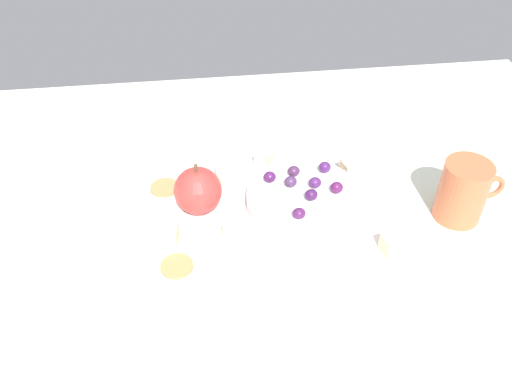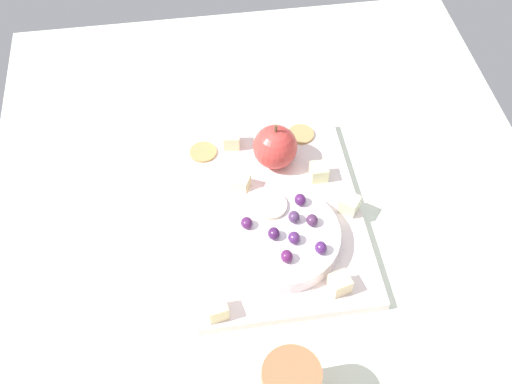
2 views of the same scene
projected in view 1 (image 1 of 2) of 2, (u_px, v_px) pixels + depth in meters
table at (291, 225)px, 84.76cm from camera, size 110.92×86.89×3.43cm
platter at (267, 213)px, 83.03cm from camera, size 35.06×26.02×1.56cm
serving_dish at (305, 203)px, 81.59cm from camera, size 17.09×17.09×2.57cm
apple_whole at (198, 191)px, 80.36cm from camera, size 7.00×7.00×7.00cm
apple_stem at (196, 168)px, 77.69cm from camera, size 0.50×0.50×1.20cm
cheese_cube_0 at (224, 173)px, 86.89cm from camera, size 2.63×2.63×2.61cm
cheese_cube_1 at (265, 158)px, 89.97cm from camera, size 3.67×3.67×2.61cm
cheese_cube_2 at (235, 228)px, 77.64cm from camera, size 3.49×3.49×2.61cm
cheese_cube_3 at (392, 245)px, 75.19cm from camera, size 3.04×3.04×2.61cm
cheese_cube_4 at (350, 169)px, 87.79cm from camera, size 3.16×3.16×2.61cm
cheese_cube_5 at (168, 235)px, 76.59cm from camera, size 2.96×2.96×2.61cm
cracker_0 at (165, 188)px, 85.99cm from camera, size 4.39×4.39×0.40cm
cracker_1 at (177, 266)px, 73.79cm from camera, size 4.39×4.39×0.40cm
grape_0 at (311, 195)px, 79.77cm from camera, size 1.86×1.67×1.71cm
grape_1 at (294, 171)px, 84.01cm from camera, size 1.86×1.67×1.58cm
grape_2 at (337, 189)px, 80.66cm from camera, size 1.86×1.67×1.75cm
grape_3 at (270, 177)px, 82.87cm from camera, size 1.86×1.67×1.68cm
grape_4 at (315, 183)px, 81.90cm from camera, size 1.86×1.67×1.65cm
grape_5 at (289, 182)px, 82.02cm from camera, size 1.86×1.67×1.67cm
grape_6 at (325, 167)px, 84.59cm from camera, size 1.86×1.67×1.76cm
grape_7 at (299, 213)px, 76.97cm from camera, size 1.86×1.67×1.52cm
apple_slice_0 at (274, 199)px, 79.89cm from camera, size 4.95×4.95×0.60cm
cup at (463, 191)px, 80.78cm from camera, size 10.15×6.94×9.42cm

